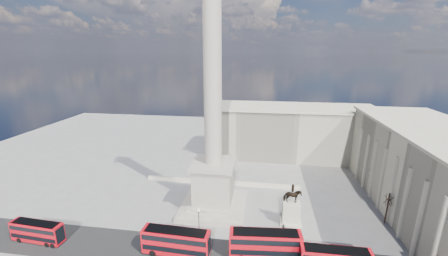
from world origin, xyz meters
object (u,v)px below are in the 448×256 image
nelsons_column (213,153)px  victorian_lamp (199,221)px  red_bus_e (38,232)px  equestrian_statue (291,210)px  red_bus_a (177,242)px  pedestrian_standing (331,249)px  pedestrian_walking (287,235)px  red_bus_b (265,244)px  pedestrian_crossing (284,227)px

nelsons_column → victorian_lamp: 14.06m
red_bus_e → equestrian_statue: (45.84, 12.26, 0.99)m
red_bus_a → nelsons_column: bearing=78.9°
equestrian_statue → pedestrian_standing: equestrian_statue is taller
pedestrian_walking → red_bus_e: bearing=-156.2°
nelsons_column → pedestrian_walking: nelsons_column is taller
red_bus_e → red_bus_a: bearing=4.6°
nelsons_column → red_bus_e: 35.21m
red_bus_b → pedestrian_crossing: red_bus_b is taller
red_bus_a → pedestrian_crossing: 20.57m
victorian_lamp → nelsons_column: bearing=85.0°
nelsons_column → red_bus_b: (11.29, -13.81, -10.39)m
nelsons_column → pedestrian_standing: 27.88m
red_bus_e → pedestrian_standing: (51.96, 4.51, -1.13)m
red_bus_a → pedestrian_crossing: red_bus_a is taller
red_bus_e → equestrian_statue: equestrian_statue is taller
pedestrian_crossing → pedestrian_walking: bearing=140.3°
pedestrian_walking → pedestrian_standing: size_ratio=1.04×
pedestrian_standing → victorian_lamp: bearing=-28.5°
red_bus_e → pedestrian_walking: bearing=12.4°
red_bus_b → red_bus_e: (-40.79, -2.06, -0.46)m
red_bus_b → pedestrian_standing: 11.55m
equestrian_statue → victorian_lamp: bearing=-158.6°
nelsons_column → red_bus_b: 20.65m
equestrian_statue → pedestrian_crossing: 3.86m
red_bus_e → pedestrian_walking: 45.23m
nelsons_column → equestrian_statue: bearing=-12.4°
red_bus_a → pedestrian_standing: (26.06, 4.00, -1.52)m
nelsons_column → red_bus_a: 18.93m
nelsons_column → pedestrian_crossing: (14.81, -6.33, -12.14)m
red_bus_e → pedestrian_standing: 52.17m
nelsons_column → red_bus_e: bearing=-151.7°
pedestrian_walking → pedestrian_standing: bearing=-3.9°
red_bus_a → red_bus_b: (14.89, 1.55, 0.07)m
nelsons_column → pedestrian_crossing: nelsons_column is taller
pedestrian_standing → red_bus_a: bearing=-17.3°
equestrian_statue → pedestrian_walking: bearing=-102.5°
pedestrian_walking → pedestrian_standing: pedestrian_walking is taller
nelsons_column → pedestrian_crossing: size_ratio=32.13×
red_bus_b → pedestrian_crossing: bearing=59.9°
pedestrian_crossing → red_bus_e: bearing=54.3°
red_bus_e → nelsons_column: bearing=31.8°
red_bus_a → red_bus_b: red_bus_b is taller
victorian_lamp → pedestrian_walking: bearing=5.2°
red_bus_e → equestrian_statue: bearing=18.4°
nelsons_column → pedestrian_standing: size_ratio=26.68×
red_bus_a → equestrian_statue: (19.94, 11.76, 0.59)m
red_bus_e → pedestrian_crossing: bearing=15.6°
nelsons_column → red_bus_a: bearing=-103.2°
red_bus_b → pedestrian_crossing: 8.45m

